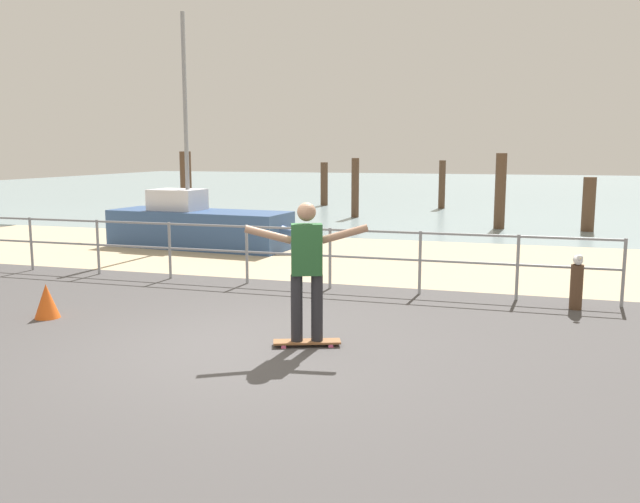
# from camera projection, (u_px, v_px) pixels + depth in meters

# --- Properties ---
(ground_plane) EXTENTS (24.00, 10.00, 0.04)m
(ground_plane) POSITION_uv_depth(u_px,v_px,m) (203.00, 378.00, 6.85)
(ground_plane) COLOR #474444
(ground_plane) RESTS_ON ground
(beach_strip) EXTENTS (24.00, 6.00, 0.04)m
(beach_strip) POSITION_uv_depth(u_px,v_px,m) (372.00, 258.00, 14.41)
(beach_strip) COLOR tan
(beach_strip) RESTS_ON ground
(sea_surface) EXTENTS (72.00, 50.00, 0.04)m
(sea_surface) POSITION_uv_depth(u_px,v_px,m) (470.00, 188.00, 40.89)
(sea_surface) COLOR #849EA3
(sea_surface) RESTS_ON ground
(railing_fence) EXTENTS (12.13, 0.05, 1.05)m
(railing_fence) POSITION_uv_depth(u_px,v_px,m) (247.00, 245.00, 11.52)
(railing_fence) COLOR gray
(railing_fence) RESTS_ON ground
(sailboat) EXTENTS (5.02, 1.76, 5.49)m
(sailboat) POSITION_uv_depth(u_px,v_px,m) (205.00, 227.00, 15.84)
(sailboat) COLOR #335184
(sailboat) RESTS_ON ground
(skateboard) EXTENTS (0.82, 0.47, 0.08)m
(skateboard) POSITION_uv_depth(u_px,v_px,m) (307.00, 342.00, 7.90)
(skateboard) COLOR brown
(skateboard) RESTS_ON ground
(skateboarder) EXTENTS (1.39, 0.59, 1.65)m
(skateboarder) POSITION_uv_depth(u_px,v_px,m) (307.00, 264.00, 7.75)
(skateboarder) COLOR #26262B
(skateboarder) RESTS_ON skateboard
(bollard_short) EXTENTS (0.18, 0.18, 0.68)m
(bollard_short) POSITION_uv_depth(u_px,v_px,m) (576.00, 288.00, 9.69)
(bollard_short) COLOR #513826
(bollard_short) RESTS_ON ground
(seagull) EXTENTS (0.16, 0.49, 0.18)m
(seagull) POSITION_uv_depth(u_px,v_px,m) (578.00, 260.00, 9.61)
(seagull) COLOR white
(seagull) RESTS_ON bollard_short
(groyne_post_0) EXTENTS (0.37, 0.37, 2.29)m
(groyne_post_0) POSITION_uv_depth(u_px,v_px,m) (186.00, 187.00, 21.53)
(groyne_post_0) COLOR #513826
(groyne_post_0) RESTS_ON ground
(groyne_post_1) EXTENTS (0.31, 0.31, 1.83)m
(groyne_post_1) POSITION_uv_depth(u_px,v_px,m) (324.00, 184.00, 27.92)
(groyne_post_1) COLOR #513826
(groyne_post_1) RESTS_ON ground
(groyne_post_2) EXTENTS (0.26, 0.26, 2.07)m
(groyne_post_2) POSITION_uv_depth(u_px,v_px,m) (355.00, 188.00, 22.94)
(groyne_post_2) COLOR #513826
(groyne_post_2) RESTS_ON ground
(groyne_post_3) EXTENTS (0.26, 0.26, 1.94)m
(groyne_post_3) POSITION_uv_depth(u_px,v_px,m) (442.00, 185.00, 26.48)
(groyne_post_3) COLOR #513826
(groyne_post_3) RESTS_ON ground
(groyne_post_4) EXTENTS (0.32, 0.32, 2.25)m
(groyne_post_4) POSITION_uv_depth(u_px,v_px,m) (500.00, 192.00, 19.58)
(groyne_post_4) COLOR #513826
(groyne_post_4) RESTS_ON ground
(groyne_post_5) EXTENTS (0.36, 0.36, 1.57)m
(groyne_post_5) POSITION_uv_depth(u_px,v_px,m) (589.00, 205.00, 18.99)
(groyne_post_5) COLOR #513826
(groyne_post_5) RESTS_ON ground
(traffic_cone) EXTENTS (0.36, 0.36, 0.50)m
(traffic_cone) POSITION_uv_depth(u_px,v_px,m) (47.00, 302.00, 9.19)
(traffic_cone) COLOR #E55919
(traffic_cone) RESTS_ON ground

